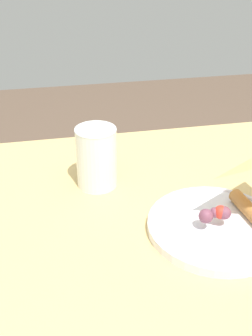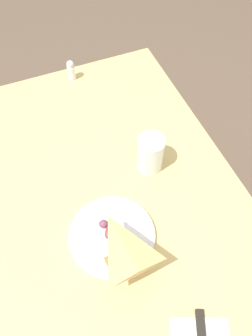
{
  "view_description": "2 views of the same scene",
  "coord_description": "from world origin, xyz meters",
  "views": [
    {
      "loc": [
        -0.17,
        -0.53,
        1.19
      ],
      "look_at": [
        -0.04,
        0.1,
        0.82
      ],
      "focal_mm": 45.0,
      "sensor_mm": 36.0,
      "label": 1
    },
    {
      "loc": [
        0.4,
        -0.1,
        1.57
      ],
      "look_at": [
        -0.05,
        0.09,
        0.82
      ],
      "focal_mm": 35.0,
      "sensor_mm": 36.0,
      "label": 2
    }
  ],
  "objects": [
    {
      "name": "salt_shaker",
      "position": [
        -0.54,
        0.08,
        0.78
      ],
      "size": [
        0.03,
        0.03,
        0.08
      ],
      "color": "white",
      "rests_on": "dining_table"
    },
    {
      "name": "dining_table",
      "position": [
        0.0,
        0.0,
        0.64
      ],
      "size": [
        1.19,
        0.81,
        0.74
      ],
      "color": "#DBB770",
      "rests_on": "ground_plane"
    },
    {
      "name": "plate_pizza",
      "position": [
        0.09,
        -0.01,
        0.76
      ],
      "size": [
        0.23,
        0.23,
        0.05
      ],
      "color": "white",
      "rests_on": "dining_table"
    },
    {
      "name": "milk_glass",
      "position": [
        -0.08,
        0.18,
        0.8
      ],
      "size": [
        0.08,
        0.08,
        0.12
      ],
      "color": "white",
      "rests_on": "dining_table"
    },
    {
      "name": "ground_plane",
      "position": [
        0.0,
        0.0,
        0.0
      ],
      "size": [
        6.0,
        6.0,
        0.0
      ],
      "primitive_type": "plane",
      "color": "brown"
    }
  ]
}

